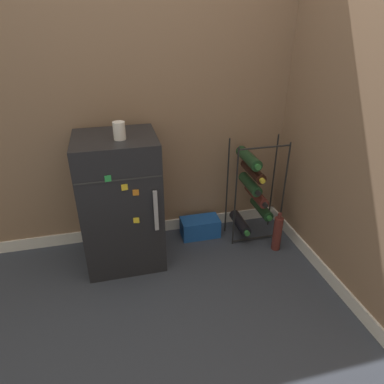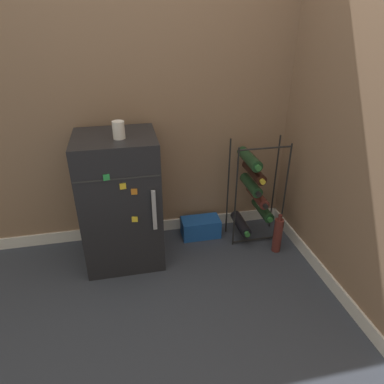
% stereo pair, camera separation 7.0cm
% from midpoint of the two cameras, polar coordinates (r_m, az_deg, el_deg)
% --- Properties ---
extents(ground_plane, '(14.00, 14.00, 0.00)m').
position_cam_midpoint_polar(ground_plane, '(2.29, 2.29, -15.16)').
color(ground_plane, '#333842').
extents(wall_back, '(6.62, 0.07, 2.50)m').
position_cam_midpoint_polar(wall_back, '(2.39, -1.48, 20.10)').
color(wall_back, '#84664C').
rests_on(wall_back, ground_plane).
extents(mini_fridge, '(0.50, 0.47, 0.90)m').
position_cam_midpoint_polar(mini_fridge, '(2.31, -10.92, -1.49)').
color(mini_fridge, black).
rests_on(mini_fridge, ground_plane).
extents(wine_rack, '(0.39, 0.32, 0.78)m').
position_cam_midpoint_polar(wine_rack, '(2.55, 10.84, 0.19)').
color(wine_rack, black).
rests_on(wine_rack, ground_plane).
extents(soda_box, '(0.29, 0.16, 0.15)m').
position_cam_midpoint_polar(soda_box, '(2.68, 2.20, -5.91)').
color(soda_box, '#194C9E').
rests_on(soda_box, ground_plane).
extents(fridge_top_cup, '(0.07, 0.07, 0.10)m').
position_cam_midpoint_polar(fridge_top_cup, '(2.06, -11.16, 10.11)').
color(fridge_top_cup, silver).
rests_on(fridge_top_cup, mini_fridge).
extents(loose_bottle_floor, '(0.06, 0.06, 0.30)m').
position_cam_midpoint_polar(loose_bottle_floor, '(2.57, 14.85, -6.92)').
color(loose_bottle_floor, '#56231E').
rests_on(loose_bottle_floor, ground_plane).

